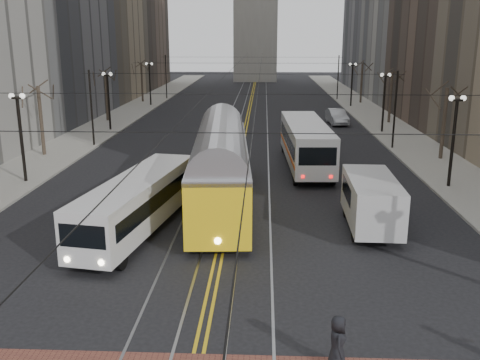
# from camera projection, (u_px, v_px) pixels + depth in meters

# --- Properties ---
(ground) EXTENTS (260.00, 260.00, 0.00)m
(ground) POSITION_uv_depth(u_px,v_px,m) (202.00, 336.00, 17.25)
(ground) COLOR black
(ground) RESTS_ON ground
(sidewalk_left) EXTENTS (5.00, 140.00, 0.15)m
(sidewalk_left) POSITION_uv_depth(u_px,v_px,m) (116.00, 120.00, 61.27)
(sidewalk_left) COLOR gray
(sidewalk_left) RESTS_ON ground
(sidewalk_right) EXTENTS (5.00, 140.00, 0.15)m
(sidewalk_right) POSITION_uv_depth(u_px,v_px,m) (380.00, 121.00, 59.98)
(sidewalk_right) COLOR gray
(sidewalk_right) RESTS_ON ground
(streetcar_rails) EXTENTS (4.80, 130.00, 0.02)m
(streetcar_rails) POSITION_uv_depth(u_px,v_px,m) (247.00, 121.00, 60.64)
(streetcar_rails) COLOR gray
(streetcar_rails) RESTS_ON ground
(centre_lines) EXTENTS (0.42, 130.00, 0.01)m
(centre_lines) POSITION_uv_depth(u_px,v_px,m) (247.00, 121.00, 60.64)
(centre_lines) COLOR gold
(centre_lines) RESTS_ON ground
(lamp_posts) EXTENTS (27.60, 57.20, 5.60)m
(lamp_posts) POSITION_uv_depth(u_px,v_px,m) (241.00, 118.00, 44.24)
(lamp_posts) COLOR black
(lamp_posts) RESTS_ON ground
(street_trees) EXTENTS (31.68, 53.28, 5.60)m
(street_trees) POSITION_uv_depth(u_px,v_px,m) (244.00, 108.00, 50.51)
(street_trees) COLOR #382D23
(street_trees) RESTS_ON ground
(trolley_wires) EXTENTS (25.96, 120.00, 6.60)m
(trolley_wires) POSITION_uv_depth(u_px,v_px,m) (244.00, 98.00, 49.85)
(trolley_wires) COLOR black
(trolley_wires) RESTS_ON ground
(transit_bus) EXTENTS (4.11, 11.21, 2.75)m
(transit_bus) POSITION_uv_depth(u_px,v_px,m) (138.00, 205.00, 26.06)
(transit_bus) COLOR silver
(transit_bus) RESTS_ON ground
(streetcar) EXTENTS (3.93, 15.98, 3.73)m
(streetcar) POSITION_uv_depth(u_px,v_px,m) (221.00, 173.00, 30.24)
(streetcar) COLOR yellow
(streetcar) RESTS_ON ground
(rear_bus) EXTENTS (3.24, 12.64, 3.27)m
(rear_bus) POSITION_uv_depth(u_px,v_px,m) (306.00, 145.00, 39.11)
(rear_bus) COLOR silver
(rear_bus) RESTS_ON ground
(cargo_van) EXTENTS (2.45, 5.99, 2.62)m
(cargo_van) POSITION_uv_depth(u_px,v_px,m) (371.00, 204.00, 26.48)
(cargo_van) COLOR #BABABA
(cargo_van) RESTS_ON ground
(sedan_grey) EXTENTS (2.55, 4.93, 1.60)m
(sedan_grey) POSITION_uv_depth(u_px,v_px,m) (312.00, 160.00, 38.02)
(sedan_grey) COLOR #474B4F
(sedan_grey) RESTS_ON ground
(sedan_silver) EXTENTS (2.15, 5.09, 1.63)m
(sedan_silver) POSITION_uv_depth(u_px,v_px,m) (337.00, 117.00, 58.39)
(sedan_silver) COLOR #A5A7AC
(sedan_silver) RESTS_ON ground
(pedestrian_a) EXTENTS (0.56, 0.82, 1.64)m
(pedestrian_a) POSITION_uv_depth(u_px,v_px,m) (337.00, 342.00, 15.41)
(pedestrian_a) COLOR black
(pedestrian_a) RESTS_ON crosswalk_band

